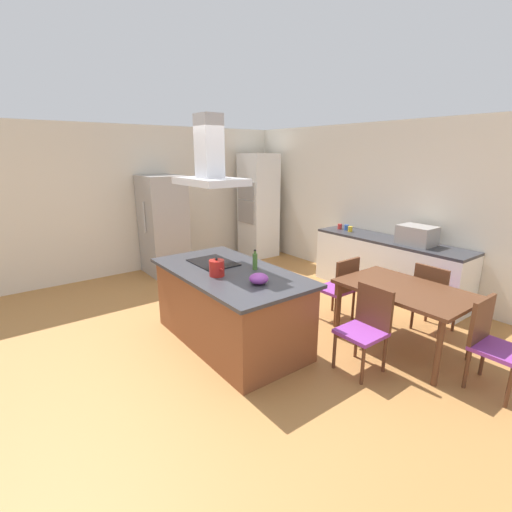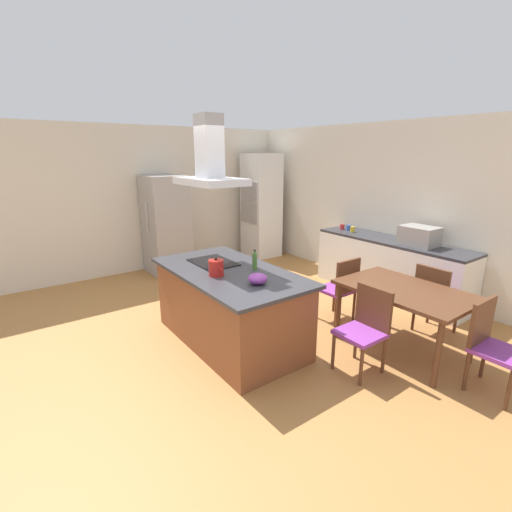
{
  "view_description": "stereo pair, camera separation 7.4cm",
  "coord_description": "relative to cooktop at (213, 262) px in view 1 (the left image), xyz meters",
  "views": [
    {
      "loc": [
        3.39,
        -2.18,
        2.21
      ],
      "look_at": [
        -0.01,
        0.4,
        1.0
      ],
      "focal_mm": 25.66,
      "sensor_mm": 36.0,
      "label": 1
    },
    {
      "loc": [
        3.44,
        -2.12,
        2.21
      ],
      "look_at": [
        -0.01,
        0.4,
        1.0
      ],
      "focal_mm": 25.66,
      "sensor_mm": 36.0,
      "label": 2
    }
  ],
  "objects": [
    {
      "name": "range_hood",
      "position": [
        0.0,
        0.0,
        1.2
      ],
      "size": [
        0.9,
        0.55,
        0.78
      ],
      "color": "#ADADB2"
    },
    {
      "name": "back_counter",
      "position": [
        0.57,
        2.88,
        -0.46
      ],
      "size": [
        2.5,
        0.62,
        0.9
      ],
      "color": "white",
      "rests_on": "ground"
    },
    {
      "name": "wall_back",
      "position": [
        0.37,
        3.25,
        0.44
      ],
      "size": [
        7.2,
        0.1,
        2.7
      ],
      "primitive_type": "cube",
      "color": "beige",
      "rests_on": "ground"
    },
    {
      "name": "chair_at_left_end",
      "position": [
        0.79,
        1.48,
        -0.4
      ],
      "size": [
        0.42,
        0.42,
        0.89
      ],
      "color": "purple",
      "rests_on": "ground"
    },
    {
      "name": "countertop_microwave",
      "position": [
        1.0,
        2.88,
        0.13
      ],
      "size": [
        0.5,
        0.38,
        0.28
      ],
      "primitive_type": "cube",
      "color": "#9E9993",
      "rests_on": "back_counter"
    },
    {
      "name": "coffee_mug_yellow",
      "position": [
        -0.18,
        2.84,
        0.04
      ],
      "size": [
        0.08,
        0.08,
        0.09
      ],
      "primitive_type": "cylinder",
      "color": "gold",
      "rests_on": "back_counter"
    },
    {
      "name": "ground",
      "position": [
        0.37,
        1.5,
        -0.91
      ],
      "size": [
        16.0,
        16.0,
        0.0
      ],
      "primitive_type": "plane",
      "color": "#AD753D"
    },
    {
      "name": "kitchen_island",
      "position": [
        0.37,
        0.0,
        -0.45
      ],
      "size": [
        2.03,
        1.09,
        0.9
      ],
      "color": "brown",
      "rests_on": "ground"
    },
    {
      "name": "coffee_mug_blue",
      "position": [
        -0.32,
        2.9,
        0.04
      ],
      "size": [
        0.08,
        0.08,
        0.09
      ],
      "primitive_type": "cylinder",
      "color": "#2D56B2",
      "rests_on": "back_counter"
    },
    {
      "name": "mixing_bowl",
      "position": [
        0.93,
        -0.0,
        0.05
      ],
      "size": [
        0.2,
        0.2,
        0.11
      ],
      "primitive_type": "ellipsoid",
      "color": "purple",
      "rests_on": "kitchen_island"
    },
    {
      "name": "wall_left",
      "position": [
        -3.08,
        1.0,
        0.44
      ],
      "size": [
        0.1,
        8.8,
        2.7
      ],
      "primitive_type": "cube",
      "color": "beige",
      "rests_on": "ground"
    },
    {
      "name": "olive_oil_bottle",
      "position": [
        0.52,
        0.26,
        0.09
      ],
      "size": [
        0.06,
        0.06,
        0.24
      ],
      "color": "#47722D",
      "rests_on": "kitchen_island"
    },
    {
      "name": "chair_facing_back_wall",
      "position": [
        1.7,
        2.14,
        -0.4
      ],
      "size": [
        0.42,
        0.42,
        0.89
      ],
      "color": "purple",
      "rests_on": "ground"
    },
    {
      "name": "dining_table",
      "position": [
        1.7,
        1.48,
        -0.24
      ],
      "size": [
        1.4,
        0.9,
        0.75
      ],
      "color": "#59331E",
      "rests_on": "ground"
    },
    {
      "name": "cooktop",
      "position": [
        0.0,
        0.0,
        0.0
      ],
      "size": [
        0.6,
        0.44,
        0.01
      ],
      "primitive_type": "cube",
      "color": "black",
      "rests_on": "kitchen_island"
    },
    {
      "name": "tea_kettle",
      "position": [
        0.45,
        -0.21,
        0.08
      ],
      "size": [
        0.22,
        0.17,
        0.2
      ],
      "color": "#B21E19",
      "rests_on": "kitchen_island"
    },
    {
      "name": "wall_oven_stack",
      "position": [
        -2.53,
        2.65,
        0.2
      ],
      "size": [
        0.7,
        0.66,
        2.2
      ],
      "color": "white",
      "rests_on": "ground"
    },
    {
      "name": "refrigerator",
      "position": [
        -2.61,
        0.49,
        0.0
      ],
      "size": [
        0.8,
        0.73,
        1.82
      ],
      "color": "#9E9993",
      "rests_on": "ground"
    },
    {
      "name": "coffee_mug_red",
      "position": [
        -0.45,
        2.88,
        0.04
      ],
      "size": [
        0.08,
        0.08,
        0.09
      ],
      "primitive_type": "cylinder",
      "color": "red",
      "rests_on": "back_counter"
    },
    {
      "name": "chair_at_right_end",
      "position": [
        2.62,
        1.48,
        -0.4
      ],
      "size": [
        0.42,
        0.42,
        0.89
      ],
      "color": "purple",
      "rests_on": "ground"
    },
    {
      "name": "chair_facing_island",
      "position": [
        1.7,
        0.81,
        -0.4
      ],
      "size": [
        0.42,
        0.42,
        0.89
      ],
      "color": "purple",
      "rests_on": "ground"
    }
  ]
}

